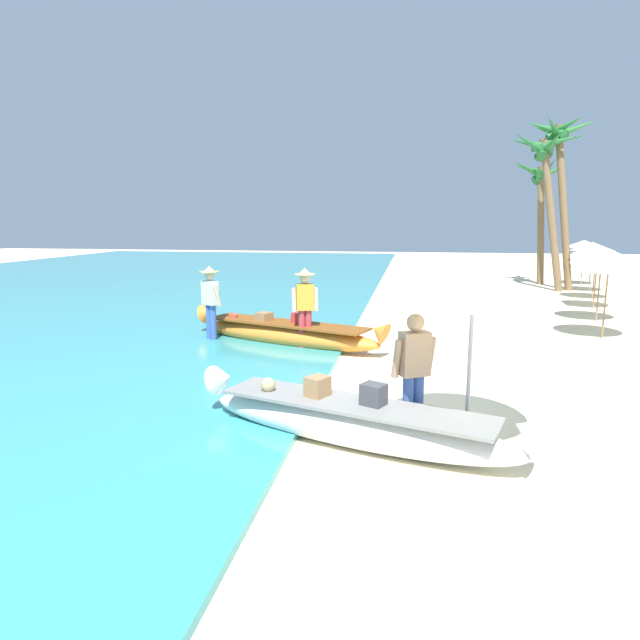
# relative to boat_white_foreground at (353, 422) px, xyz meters

# --- Properties ---
(ground_plane) EXTENTS (80.00, 80.00, 0.00)m
(ground_plane) POSITION_rel_boat_white_foreground_xyz_m (1.09, 1.46, -0.30)
(ground_plane) COLOR beige
(sea) EXTENTS (24.00, 56.00, 0.10)m
(sea) POSITION_rel_boat_white_foreground_xyz_m (-12.72, 9.46, -0.25)
(sea) COLOR teal
(sea) RESTS_ON ground
(boat_white_foreground) EXTENTS (4.34, 1.98, 0.82)m
(boat_white_foreground) POSITION_rel_boat_white_foreground_xyz_m (0.00, 0.00, 0.00)
(boat_white_foreground) COLOR white
(boat_white_foreground) RESTS_ON ground
(boat_orange_midground) EXTENTS (4.73, 2.28, 0.83)m
(boat_orange_midground) POSITION_rel_boat_white_foreground_xyz_m (-2.05, 5.08, -0.01)
(boat_orange_midground) COLOR orange
(boat_orange_midground) RESTS_ON ground
(person_vendor_hatted) EXTENTS (0.58, 0.44, 1.77)m
(person_vendor_hatted) POSITION_rel_boat_white_foreground_xyz_m (-1.53, 4.66, 0.72)
(person_vendor_hatted) COLOR #B2383D
(person_vendor_hatted) RESTS_ON ground
(person_tourist_customer) EXTENTS (0.58, 0.42, 1.62)m
(person_tourist_customer) POSITION_rel_boat_white_foreground_xyz_m (0.72, 0.32, 0.61)
(person_tourist_customer) COLOR #3D5BA8
(person_tourist_customer) RESTS_ON ground
(person_vendor_assistant) EXTENTS (0.57, 0.46, 1.75)m
(person_vendor_assistant) POSITION_rel_boat_white_foreground_xyz_m (-3.76, 5.06, 0.71)
(person_vendor_assistant) COLOR #3D5BA8
(person_vendor_assistant) RESTS_ON ground
(patio_umbrella_large) EXTENTS (2.00, 2.00, 2.25)m
(patio_umbrella_large) POSITION_rel_boat_white_foreground_xyz_m (1.37, 0.19, 1.72)
(patio_umbrella_large) COLOR #B7B7BC
(patio_umbrella_large) RESTS_ON ground
(parasol_row_0) EXTENTS (1.60, 1.60, 1.91)m
(parasol_row_0) POSITION_rel_boat_white_foreground_xyz_m (5.12, 7.10, 1.44)
(parasol_row_0) COLOR #8E6B47
(parasol_row_0) RESTS_ON ground
(parasol_row_1) EXTENTS (1.60, 1.60, 1.91)m
(parasol_row_1) POSITION_rel_boat_white_foreground_xyz_m (5.71, 9.46, 1.44)
(parasol_row_1) COLOR #8E6B47
(parasol_row_1) RESTS_ON ground
(parasol_row_2) EXTENTS (1.60, 1.60, 1.91)m
(parasol_row_2) POSITION_rel_boat_white_foreground_xyz_m (6.34, 11.80, 1.44)
(parasol_row_2) COLOR #8E6B47
(parasol_row_2) RESTS_ON ground
(parasol_row_3) EXTENTS (1.60, 1.60, 1.91)m
(parasol_row_3) POSITION_rel_boat_white_foreground_xyz_m (6.97, 13.96, 1.44)
(parasol_row_3) COLOR #8E6B47
(parasol_row_3) RESTS_ON ground
(parasol_row_4) EXTENTS (1.60, 1.60, 1.91)m
(parasol_row_4) POSITION_rel_boat_white_foreground_xyz_m (7.48, 16.11, 1.44)
(parasol_row_4) COLOR #8E6B47
(parasol_row_4) RESTS_ON ground
(parasol_row_5) EXTENTS (1.60, 1.60, 1.91)m
(parasol_row_5) POSITION_rel_boat_white_foreground_xyz_m (7.85, 18.45, 1.44)
(parasol_row_5) COLOR #8E6B47
(parasol_row_5) RESTS_ON ground
(palm_tree_tall_inland) EXTENTS (2.80, 2.42, 6.08)m
(palm_tree_tall_inland) POSITION_rel_boat_white_foreground_xyz_m (5.53, 16.05, 4.47)
(palm_tree_tall_inland) COLOR brown
(palm_tree_tall_inland) RESTS_ON ground
(palm_tree_leaning_seaward) EXTENTS (2.65, 2.39, 5.27)m
(palm_tree_leaning_seaward) POSITION_rel_boat_white_foreground_xyz_m (5.88, 18.31, 3.85)
(palm_tree_leaning_seaward) COLOR brown
(palm_tree_leaning_seaward) RESTS_ON ground
(palm_tree_mid_cluster) EXTENTS (2.75, 2.64, 6.64)m
(palm_tree_mid_cluster) POSITION_rel_boat_white_foreground_xyz_m (6.09, 16.41, 5.01)
(palm_tree_mid_cluster) COLOR brown
(palm_tree_mid_cluster) RESTS_ON ground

